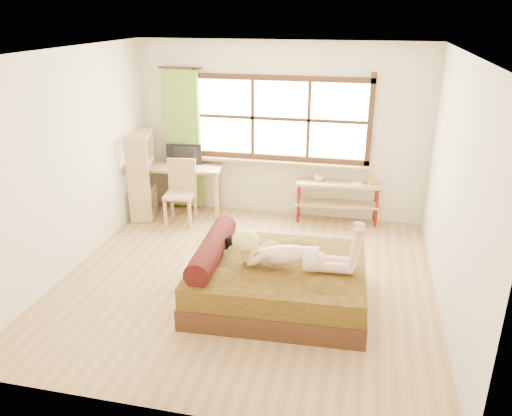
% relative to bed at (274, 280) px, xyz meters
% --- Properties ---
extents(floor, '(4.50, 4.50, 0.00)m').
position_rel_bed_xyz_m(floor, '(-0.41, 0.38, -0.26)').
color(floor, '#9E754C').
rests_on(floor, ground).
extents(ceiling, '(4.50, 4.50, 0.00)m').
position_rel_bed_xyz_m(ceiling, '(-0.41, 0.38, 2.44)').
color(ceiling, white).
rests_on(ceiling, wall_back).
extents(wall_back, '(4.50, 0.00, 4.50)m').
position_rel_bed_xyz_m(wall_back, '(-0.41, 2.63, 1.09)').
color(wall_back, silver).
rests_on(wall_back, floor).
extents(wall_front, '(4.50, 0.00, 4.50)m').
position_rel_bed_xyz_m(wall_front, '(-0.41, -1.87, 1.09)').
color(wall_front, silver).
rests_on(wall_front, floor).
extents(wall_left, '(0.00, 4.50, 4.50)m').
position_rel_bed_xyz_m(wall_left, '(-2.66, 0.38, 1.09)').
color(wall_left, silver).
rests_on(wall_left, floor).
extents(wall_right, '(0.00, 4.50, 4.50)m').
position_rel_bed_xyz_m(wall_right, '(1.84, 0.38, 1.09)').
color(wall_right, silver).
rests_on(wall_right, floor).
extents(window, '(2.80, 0.16, 1.46)m').
position_rel_bed_xyz_m(window, '(-0.41, 2.60, 1.25)').
color(window, '#FFEDBF').
rests_on(window, wall_back).
extents(curtain, '(0.55, 0.10, 2.20)m').
position_rel_bed_xyz_m(curtain, '(-1.96, 2.51, 0.89)').
color(curtain, '#528925').
rests_on(curtain, wall_back).
extents(bed, '(2.01, 1.64, 0.74)m').
position_rel_bed_xyz_m(bed, '(0.00, 0.00, 0.00)').
color(bed, black).
rests_on(bed, floor).
extents(woman, '(1.38, 0.45, 0.58)m').
position_rel_bed_xyz_m(woman, '(0.20, -0.05, 0.51)').
color(woman, '#E8B395').
rests_on(woman, bed).
extents(kitten, '(0.30, 0.13, 0.23)m').
position_rel_bed_xyz_m(kitten, '(-0.67, 0.10, 0.34)').
color(kitten, black).
rests_on(kitten, bed).
extents(desk, '(1.31, 0.71, 0.78)m').
position_rel_bed_xyz_m(desk, '(-1.93, 2.33, 0.42)').
color(desk, tan).
rests_on(desk, floor).
extents(monitor, '(0.58, 0.14, 0.33)m').
position_rel_bed_xyz_m(monitor, '(-1.93, 2.38, 0.69)').
color(monitor, black).
rests_on(monitor, desk).
extents(chair, '(0.48, 0.48, 0.98)m').
position_rel_bed_xyz_m(chair, '(-1.84, 1.97, 0.28)').
color(chair, tan).
rests_on(chair, floor).
extents(pipe_shelf, '(1.32, 0.42, 0.73)m').
position_rel_bed_xyz_m(pipe_shelf, '(0.55, 2.45, 0.21)').
color(pipe_shelf, tan).
rests_on(pipe_shelf, floor).
extents(cup, '(0.15, 0.15, 0.11)m').
position_rel_bed_xyz_m(cup, '(0.23, 2.45, 0.44)').
color(cup, gray).
rests_on(cup, pipe_shelf).
extents(book, '(0.17, 0.23, 0.02)m').
position_rel_bed_xyz_m(book, '(0.73, 2.45, 0.39)').
color(book, gray).
rests_on(book, pipe_shelf).
extents(bookshelf, '(0.47, 0.66, 1.36)m').
position_rel_bed_xyz_m(bookshelf, '(-2.49, 1.99, 0.43)').
color(bookshelf, tan).
rests_on(bookshelf, floor).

